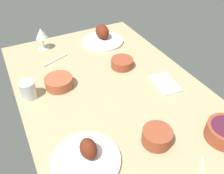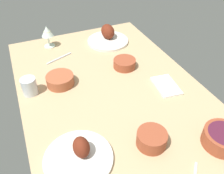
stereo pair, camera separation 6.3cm
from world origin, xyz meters
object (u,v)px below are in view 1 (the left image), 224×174
at_px(wine_glass, 41,35).
at_px(fork_loose, 55,60).
at_px(bowl_soup, 122,63).
at_px(bowl_cream, 157,136).
at_px(water_tumbler, 28,90).
at_px(plate_far_side, 103,37).
at_px(folded_napkin, 165,83).
at_px(bowl_sauce, 59,82).
at_px(plate_near_viewer, 86,157).

xyz_separation_m(wine_glass, fork_loose, (-0.18, -0.02, -0.10)).
relative_size(bowl_soup, fork_loose, 0.72).
height_order(bowl_soup, wine_glass, wine_glass).
xyz_separation_m(bowl_cream, water_tumbler, (0.51, 0.39, 0.01)).
relative_size(plate_far_side, folded_napkin, 1.62).
bearing_deg(wine_glass, fork_loose, -172.71).
bearing_deg(water_tumbler, bowl_sauce, -85.58).
relative_size(bowl_cream, bowl_sauce, 0.84).
relative_size(plate_far_side, wine_glass, 1.94).
bearing_deg(folded_napkin, plate_far_side, 8.90).
xyz_separation_m(plate_far_side, fork_loose, (-0.09, 0.36, -0.03)).
height_order(bowl_soup, fork_loose, bowl_soup).
distance_m(bowl_sauce, water_tumbler, 0.16).
xyz_separation_m(water_tumbler, fork_loose, (0.26, -0.20, -0.04)).
xyz_separation_m(bowl_cream, folded_napkin, (0.28, -0.26, -0.03)).
relative_size(plate_far_side, fork_loose, 1.53).
bearing_deg(water_tumbler, bowl_cream, -142.15).
bearing_deg(bowl_cream, plate_near_viewer, 80.72).
bearing_deg(wine_glass, bowl_sauce, 176.19).
bearing_deg(folded_napkin, fork_loose, 42.90).
xyz_separation_m(bowl_soup, wine_glass, (0.41, 0.35, 0.07)).
distance_m(plate_near_viewer, bowl_soup, 0.64).
distance_m(plate_near_viewer, water_tumbler, 0.48).
bearing_deg(water_tumbler, plate_far_side, -58.04).
relative_size(bowl_sauce, fork_loose, 0.80).
xyz_separation_m(plate_far_side, bowl_sauce, (-0.34, 0.41, -0.00)).
height_order(wine_glass, water_tumbler, wine_glass).
bearing_deg(bowl_soup, bowl_cream, 165.67).
distance_m(plate_near_viewer, bowl_sauce, 0.48).
bearing_deg(bowl_sauce, folded_napkin, -115.42).
relative_size(plate_near_viewer, wine_glass, 1.87).
relative_size(bowl_sauce, water_tumbler, 1.62).
xyz_separation_m(bowl_sauce, wine_glass, (0.42, -0.03, 0.07)).
relative_size(bowl_soup, water_tumbler, 1.44).
bearing_deg(wine_glass, water_tumbler, 157.11).
distance_m(plate_far_side, fork_loose, 0.37).
xyz_separation_m(plate_far_side, folded_napkin, (-0.58, -0.09, -0.02)).
relative_size(folded_napkin, fork_loose, 0.95).
height_order(bowl_sauce, water_tumbler, water_tumbler).
height_order(plate_far_side, bowl_cream, plate_far_side).
relative_size(bowl_sauce, wine_glass, 1.02).
bearing_deg(bowl_soup, plate_near_viewer, 139.15).
relative_size(plate_near_viewer, water_tumbler, 2.98).
distance_m(plate_far_side, folded_napkin, 0.58).
bearing_deg(fork_loose, bowl_cream, -98.17).
bearing_deg(wine_glass, plate_far_side, -102.14).
xyz_separation_m(plate_near_viewer, fork_loose, (0.72, -0.09, -0.02)).
height_order(plate_near_viewer, fork_loose, plate_near_viewer).
height_order(bowl_cream, water_tumbler, water_tumbler).
xyz_separation_m(water_tumbler, folded_napkin, (-0.22, -0.65, -0.04)).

